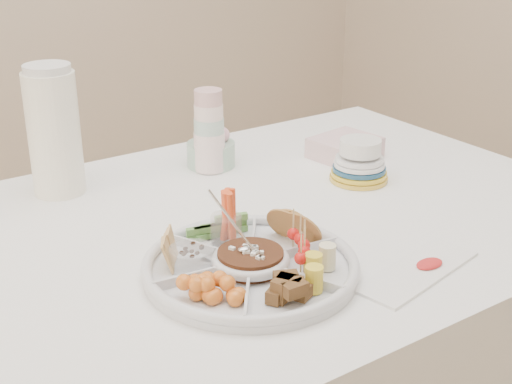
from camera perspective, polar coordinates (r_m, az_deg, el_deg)
dining_table at (r=1.68m, az=-0.52°, el=-13.92°), size 1.52×1.02×0.76m
party_tray at (r=1.27m, az=-0.44°, el=-5.73°), size 0.42×0.42×0.04m
bean_dip at (r=1.26m, az=-0.44°, el=-5.43°), size 0.13×0.13×0.04m
tortillas at (r=1.36m, az=2.53°, el=-2.71°), size 0.12×0.12×0.06m
carrot_cucumber at (r=1.35m, az=-2.96°, el=-1.85°), size 0.13×0.13×0.10m
pita_raisins at (r=1.27m, az=-6.33°, el=-4.73°), size 0.12×0.12×0.06m
cherries at (r=1.17m, az=-3.93°, el=-7.70°), size 0.14×0.14×0.05m
granola_chunks at (r=1.16m, az=2.51°, el=-7.85°), size 0.12×0.12×0.05m
banana_tomato at (r=1.25m, az=5.52°, el=-4.35°), size 0.11×0.11×0.08m
cup_stack at (r=1.72m, az=-3.78°, el=5.00°), size 0.08×0.08×0.21m
thermos at (r=1.63m, az=-15.88°, el=4.86°), size 0.13×0.13×0.30m
flower_bowl at (r=1.77m, az=-3.63°, el=3.49°), size 0.14×0.14×0.09m
napkin_stack at (r=1.84m, az=7.12°, el=3.54°), size 0.17×0.16×0.05m
plate_stack at (r=1.69m, az=8.28°, el=2.32°), size 0.17×0.17×0.09m
placemat at (r=1.32m, az=12.78°, el=-6.20°), size 0.29×0.14×0.01m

